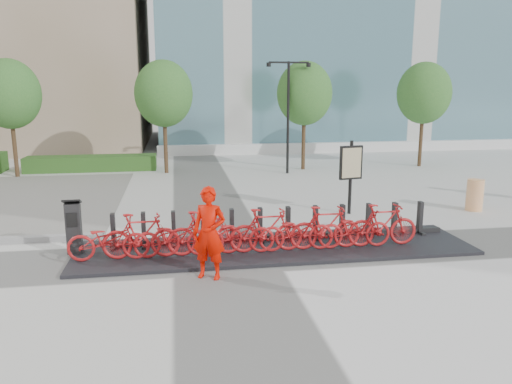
{
  "coord_description": "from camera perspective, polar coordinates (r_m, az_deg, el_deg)",
  "views": [
    {
      "loc": [
        -1.04,
        -11.13,
        3.91
      ],
      "look_at": [
        1.0,
        1.5,
        1.2
      ],
      "focal_mm": 35.0,
      "sensor_mm": 36.0,
      "label": 1
    }
  ],
  "objects": [
    {
      "name": "bike_8",
      "position": [
        12.32,
        11.17,
        -4.08
      ],
      "size": [
        1.81,
        0.63,
        0.95
      ],
      "primitive_type": "imported",
      "rotation": [
        0.0,
        0.0,
        1.57
      ],
      "color": "red",
      "rests_on": "dock_pad"
    },
    {
      "name": "map_sign",
      "position": [
        15.65,
        10.8,
        2.96
      ],
      "size": [
        0.76,
        0.26,
        2.3
      ],
      "rotation": [
        0.0,
        0.0,
        0.19
      ],
      "color": "black",
      "rests_on": "ground"
    },
    {
      "name": "bike_9",
      "position": [
        12.57,
        14.27,
        -3.66
      ],
      "size": [
        1.76,
        0.5,
        1.06
      ],
      "primitive_type": "imported",
      "rotation": [
        0.0,
        0.0,
        1.57
      ],
      "color": "red",
      "rests_on": "dock_pad"
    },
    {
      "name": "hedge_b",
      "position": [
        24.91,
        -18.26,
        3.14
      ],
      "size": [
        6.0,
        1.2,
        0.7
      ],
      "primitive_type": "cube",
      "color": "#355D27",
      "rests_on": "ground"
    },
    {
      "name": "worker_red",
      "position": [
        10.3,
        -5.38,
        -4.7
      ],
      "size": [
        0.83,
        0.71,
        1.93
      ],
      "primitive_type": "imported",
      "rotation": [
        0.0,
        0.0,
        -0.42
      ],
      "color": "red",
      "rests_on": "ground"
    },
    {
      "name": "tree_3",
      "position": [
        26.08,
        18.65,
        10.64
      ],
      "size": [
        2.6,
        2.6,
        5.1
      ],
      "color": "#412D23",
      "rests_on": "ground"
    },
    {
      "name": "kiosk",
      "position": [
        12.4,
        -20.11,
        -3.75
      ],
      "size": [
        0.41,
        0.35,
        1.31
      ],
      "rotation": [
        0.0,
        0.0,
        0.04
      ],
      "color": "black",
      "rests_on": "dock_pad"
    },
    {
      "name": "bike_0",
      "position": [
        11.68,
        -16.51,
        -5.24
      ],
      "size": [
        1.81,
        0.63,
        0.95
      ],
      "primitive_type": "imported",
      "rotation": [
        0.0,
        0.0,
        1.57
      ],
      "color": "red",
      "rests_on": "dock_pad"
    },
    {
      "name": "streetlamp",
      "position": [
        22.71,
        3.7,
        9.98
      ],
      "size": [
        2.0,
        0.2,
        5.0
      ],
      "color": "black",
      "rests_on": "ground"
    },
    {
      "name": "tree_0",
      "position": [
        24.16,
        -26.35,
        9.98
      ],
      "size": [
        2.6,
        2.6,
        5.1
      ],
      "color": "#412D23",
      "rests_on": "ground"
    },
    {
      "name": "bike_1",
      "position": [
        11.59,
        -12.99,
        -4.91
      ],
      "size": [
        1.76,
        0.5,
        1.06
      ],
      "primitive_type": "imported",
      "rotation": [
        0.0,
        0.0,
        1.57
      ],
      "color": "red",
      "rests_on": "dock_pad"
    },
    {
      "name": "bike_4",
      "position": [
        11.65,
        -2.29,
        -4.78
      ],
      "size": [
        1.81,
        0.63,
        0.95
      ],
      "primitive_type": "imported",
      "rotation": [
        0.0,
        0.0,
        1.57
      ],
      "color": "red",
      "rests_on": "dock_pad"
    },
    {
      "name": "bike_3",
      "position": [
        11.58,
        -5.84,
        -4.68
      ],
      "size": [
        1.76,
        0.5,
        1.06
      ],
      "primitive_type": "imported",
      "rotation": [
        0.0,
        0.0,
        1.57
      ],
      "color": "red",
      "rests_on": "dock_pad"
    },
    {
      "name": "tree_2",
      "position": [
        23.91,
        5.56,
        11.14
      ],
      "size": [
        2.6,
        2.6,
        5.1
      ],
      "color": "#412D23",
      "rests_on": "ground"
    },
    {
      "name": "bike_6",
      "position": [
        11.9,
        4.63,
        -4.45
      ],
      "size": [
        1.81,
        0.63,
        0.95
      ],
      "primitive_type": "imported",
      "rotation": [
        0.0,
        0.0,
        1.57
      ],
      "color": "red",
      "rests_on": "dock_pad"
    },
    {
      "name": "dock_rail_posts",
      "position": [
        12.61,
        2.15,
        -3.71
      ],
      "size": [
        8.02,
        0.5,
        0.85
      ],
      "primitive_type": null,
      "color": "black",
      "rests_on": "dock_pad"
    },
    {
      "name": "bike_2",
      "position": [
        11.58,
        -9.41,
        -5.05
      ],
      "size": [
        1.81,
        0.63,
        0.95
      ],
      "primitive_type": "imported",
      "rotation": [
        0.0,
        0.0,
        1.57
      ],
      "color": "red",
      "rests_on": "dock_pad"
    },
    {
      "name": "dock_pad",
      "position": [
        12.29,
        2.29,
        -6.4
      ],
      "size": [
        9.6,
        2.4,
        0.08
      ],
      "primitive_type": "cube",
      "color": "black",
      "rests_on": "ground"
    },
    {
      "name": "bike_5",
      "position": [
        11.74,
        1.21,
        -4.38
      ],
      "size": [
        1.76,
        0.5,
        1.06
      ],
      "primitive_type": "imported",
      "rotation": [
        0.0,
        0.0,
        1.57
      ],
      "color": "red",
      "rests_on": "dock_pad"
    },
    {
      "name": "tree_1",
      "position": [
        23.14,
        -10.51,
        10.97
      ],
      "size": [
        2.6,
        2.6,
        5.1
      ],
      "color": "#412D23",
      "rests_on": "ground"
    },
    {
      "name": "ground",
      "position": [
        11.84,
        -3.65,
        -7.34
      ],
      "size": [
        120.0,
        120.0,
        0.0
      ],
      "primitive_type": "plane",
      "color": "silver"
    },
    {
      "name": "bike_7",
      "position": [
        12.08,
        7.96,
        -4.03
      ],
      "size": [
        1.76,
        0.5,
        1.06
      ],
      "primitive_type": "imported",
      "rotation": [
        0.0,
        0.0,
        1.57
      ],
      "color": "red",
      "rests_on": "dock_pad"
    },
    {
      "name": "construction_barrel",
      "position": [
        17.45,
        23.72,
        -0.32
      ],
      "size": [
        0.69,
        0.69,
        1.01
      ],
      "primitive_type": "cylinder",
      "rotation": [
        0.0,
        0.0,
        0.42
      ],
      "color": "#FF7A00",
      "rests_on": "ground"
    }
  ]
}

